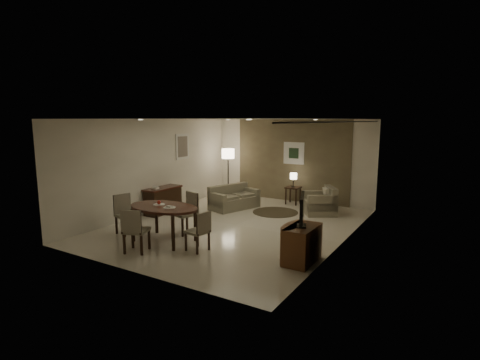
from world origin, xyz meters
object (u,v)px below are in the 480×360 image
Objects in this scene: chair_right at (197,231)px; tv_cabinet at (302,244)px; chair_near at (136,230)px; armchair at (319,200)px; floor_lamp at (228,174)px; console_desk at (163,200)px; chair_left at (127,215)px; chair_far at (185,213)px; side_table at (293,195)px; sofa at (234,197)px; dining_table at (164,224)px.

tv_cabinet is at bearing 112.66° from chair_right.
armchair is at bearing -134.13° from chair_near.
armchair is at bearing -8.66° from floor_lamp.
chair_right is 4.41m from armchair.
chair_left is at bearing -70.95° from console_desk.
chair_left is at bearing -70.67° from armchair.
tv_cabinet is 1.07× the size of chair_right.
chair_far is at bearing -43.17° from chair_left.
console_desk is 2.15× the size of side_table.
console_desk is at bearing 162.95° from tv_cabinet.
side_table is (1.29, 1.50, -0.07)m from sofa.
chair_near is 5.41m from armchair.
chair_far is 0.65× the size of sofa.
dining_table is 4.89m from floor_lamp.
dining_table is at bearing -60.16° from armchair.
sofa reaches higher than tv_cabinet.
side_table is at bearing 47.68° from console_desk.
console_desk is 2.08m from chair_left.
chair_left is (-1.13, -0.74, -0.02)m from chair_far.
tv_cabinet is 2.16m from chair_right.
sofa is 2.55m from armchair.
console_desk is at bearing 153.73° from sofa.
chair_near is at bearing -74.75° from chair_far.
floor_lamp is at bearing -131.63° from armchair.
console_desk is 5.11m from tv_cabinet.
console_desk reaches higher than side_table.
side_table is at bearing -9.12° from chair_left.
side_table is at bearing 6.76° from floor_lamp.
console_desk is at bearing 162.33° from chair_far.
chair_right reaches higher than console_desk.
side_table is (0.99, 5.76, -0.18)m from chair_near.
sofa is 1.70× the size of armchair.
chair_far is (1.81, -1.22, 0.11)m from console_desk.
floor_lamp is (-0.21, 4.73, 0.39)m from chair_left.
floor_lamp is at bearing 105.84° from dining_table.
chair_near reaches higher than dining_table.
sofa is (-0.31, 3.46, -0.05)m from dining_table.
chair_far is (0.02, 0.69, 0.09)m from dining_table.
chair_left is 0.62× the size of sofa.
tv_cabinet is 3.34m from chair_near.
chair_far is at bearing 174.82° from tv_cabinet.
chair_left reaches higher than tv_cabinet.
chair_near is at bearing -56.36° from armchair.
tv_cabinet reaches higher than side_table.
side_table is (-1.16, 0.80, -0.11)m from armchair.
chair_right is 1.50× the size of side_table.
chair_far is at bearing -64.42° from armchair.
chair_near is 1.24m from chair_right.
chair_left is 1.67× the size of side_table.
console_desk is 3.25m from chair_near.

